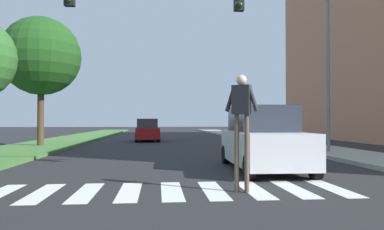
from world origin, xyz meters
name	(u,v)px	position (x,y,z in m)	size (l,w,h in m)	color
ground_plane	(162,140)	(0.00, 30.00, 0.00)	(140.00, 140.00, 0.00)	#262628
crosswalk	(172,191)	(0.00, 8.16, 0.00)	(7.65, 2.20, 0.01)	silver
median_strip	(66,141)	(-7.04, 28.00, 0.07)	(3.97, 64.00, 0.15)	#477A38
tree_far	(41,56)	(-6.89, 21.55, 5.18)	(4.41, 4.41, 7.25)	#4C3823
sidewalk_right	(263,140)	(7.85, 28.00, 0.07)	(3.00, 64.00, 0.15)	#9E9991
traffic_light_gantry	(68,18)	(-2.79, 10.61, 4.36)	(8.79, 0.30, 6.00)	gold
street_lamp_right	(326,53)	(7.26, 16.06, 4.59)	(1.02, 0.24, 7.50)	slate
pedestrian_performer	(242,114)	(1.47, 7.89, 1.66)	(0.69, 0.45, 2.49)	brown
suv_crossing	(263,140)	(2.94, 11.32, 0.93)	(2.06, 4.64, 1.97)	silver
sedan_midblock	(147,131)	(-1.13, 28.14, 0.79)	(2.03, 4.56, 1.69)	maroon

